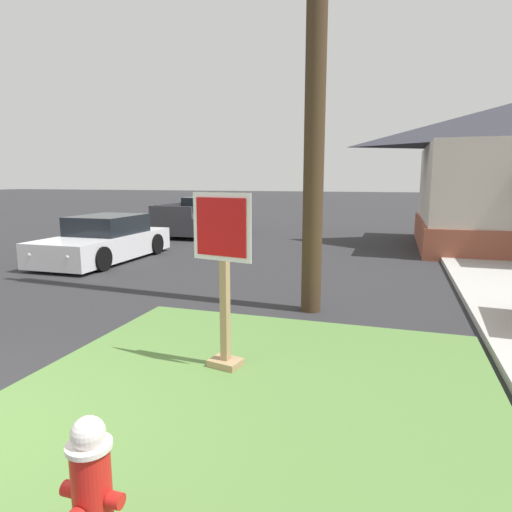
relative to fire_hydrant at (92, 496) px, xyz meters
name	(u,v)px	position (x,y,z in m)	size (l,w,h in m)	color
grass_corner_patch	(246,403)	(0.21, 2.07, -0.47)	(5.02, 5.33, 0.08)	#567F3D
fire_hydrant	(92,496)	(0.00, 0.00, 0.00)	(0.38, 0.34, 0.90)	black
stop_sign	(224,284)	(-0.28, 2.75, 0.57)	(0.75, 0.35, 2.03)	#A3845B
manhole_cover	(187,319)	(-1.61, 4.44, -0.50)	(0.70, 0.70, 0.02)	black
parked_sedan_white	(105,241)	(-6.23, 8.67, 0.04)	(1.98, 4.36, 1.25)	silver
pickup_truck_charcoal	(200,218)	(-6.36, 15.35, 0.11)	(2.12, 5.06, 1.48)	#38383D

